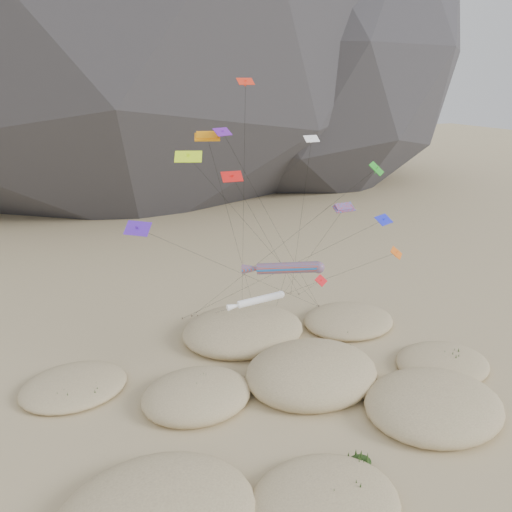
% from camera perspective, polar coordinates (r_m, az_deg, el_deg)
% --- Properties ---
extents(ground, '(500.00, 500.00, 0.00)m').
position_cam_1_polar(ground, '(50.81, 7.50, -17.32)').
color(ground, '#CCB789').
rests_on(ground, ground).
extents(dunes, '(48.95, 38.66, 4.60)m').
position_cam_1_polar(dunes, '(52.49, 3.38, -14.77)').
color(dunes, '#CCB789').
rests_on(dunes, ground).
extents(dune_grass, '(42.77, 27.56, 1.50)m').
position_cam_1_polar(dune_grass, '(52.77, 3.81, -14.50)').
color(dune_grass, black).
rests_on(dune_grass, ground).
extents(kite_stakes, '(18.83, 5.78, 0.30)m').
position_cam_1_polar(kite_stakes, '(70.70, -0.82, -5.70)').
color(kite_stakes, '#3F2D1E').
rests_on(kite_stakes, ground).
extents(rainbow_tube_kite, '(9.69, 16.06, 12.44)m').
position_cam_1_polar(rainbow_tube_kite, '(52.92, 3.30, -1.38)').
color(rainbow_tube_kite, red).
rests_on(rainbow_tube_kite, ground).
extents(white_tube_kite, '(6.36, 16.16, 9.45)m').
position_cam_1_polar(white_tube_kite, '(51.62, 0.15, -5.09)').
color(white_tube_kite, white).
rests_on(white_tube_kite, ground).
extents(orange_parafoil, '(11.10, 12.88, 25.49)m').
position_cam_1_polar(orange_parafoil, '(51.25, -5.50, 13.13)').
color(orange_parafoil, orange).
rests_on(orange_parafoil, ground).
extents(multi_parafoil, '(2.68, 17.54, 17.63)m').
position_cam_1_polar(multi_parafoil, '(55.56, 9.95, 5.33)').
color(multi_parafoil, red).
rests_on(multi_parafoil, ground).
extents(delta_kites, '(31.04, 22.08, 30.42)m').
position_cam_1_polar(delta_kites, '(52.26, 3.25, 6.91)').
color(delta_kites, '#1A23E4').
rests_on(delta_kites, ground).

